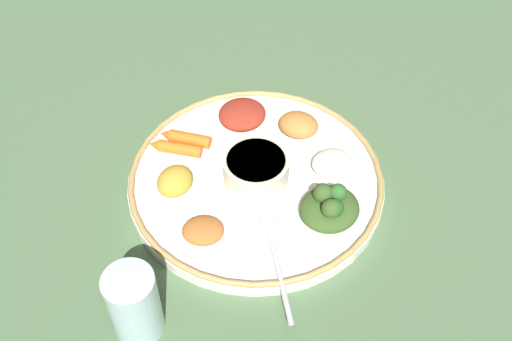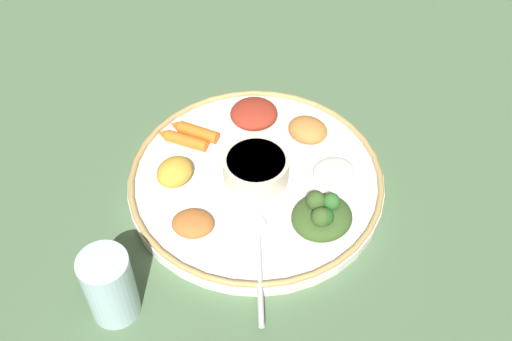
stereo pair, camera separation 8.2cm
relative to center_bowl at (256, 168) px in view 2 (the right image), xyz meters
The scene contains 14 objects.
ground_plane 0.04m from the center_bowl, ahead, with size 2.40×2.40×0.00m, color #4C6B47.
platter 0.03m from the center_bowl, ahead, with size 0.34×0.34×0.02m, color white.
platter_rim 0.02m from the center_bowl, ahead, with size 0.34×0.34×0.01m, color tan.
center_bowl is the anchor object (origin of this frame).
spoon 0.12m from the center_bowl, 11.40° to the left, with size 0.15×0.05×0.01m.
greens_pile 0.11m from the center_bowl, 55.96° to the left, with size 0.10×0.11×0.05m.
carrot_near_spoon 0.12m from the center_bowl, 122.55° to the right, with size 0.03×0.08×0.02m.
carrot_outer 0.12m from the center_bowl, 111.88° to the right, with size 0.03×0.08×0.02m.
mound_rice_white 0.10m from the center_bowl, 101.40° to the left, with size 0.06×0.05×0.02m, color silver.
mound_chickpea 0.11m from the center_bowl, 33.60° to the right, with size 0.05×0.04×0.02m, color #B2662D.
mound_beet 0.11m from the center_bowl, 168.60° to the right, with size 0.07×0.07×0.03m, color maroon.
mound_squash 0.11m from the center_bowl, 146.40° to the left, with size 0.06×0.05×0.03m, color #C67A38.
mound_lentil_yellow 0.11m from the center_bowl, 78.60° to the right, with size 0.05×0.04×0.03m, color gold.
drinking_glass 0.24m from the center_bowl, 31.22° to the right, with size 0.06×0.06×0.10m.
Camera 2 is at (0.53, 0.09, 0.65)m, focal length 43.76 mm.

